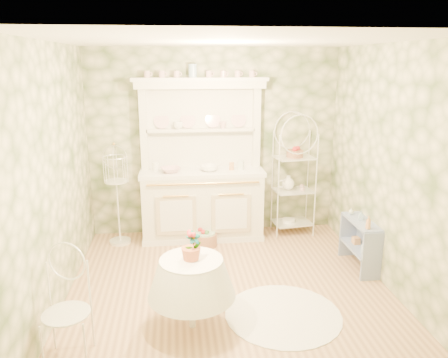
{
  "coord_description": "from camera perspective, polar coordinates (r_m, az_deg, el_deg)",
  "views": [
    {
      "loc": [
        -0.56,
        -4.47,
        2.5
      ],
      "look_at": [
        0.0,
        0.5,
        1.15
      ],
      "focal_mm": 35.0,
      "sensor_mm": 36.0,
      "label": 1
    }
  ],
  "objects": [
    {
      "name": "cafe_chair",
      "position": [
        4.1,
        -19.81,
        -17.1
      ],
      "size": [
        0.43,
        0.43,
        0.75
      ],
      "primitive_type": "cube",
      "rotation": [
        0.0,
        0.0,
        -0.32
      ],
      "color": "white",
      "rests_on": "floor"
    },
    {
      "name": "birdcage_stand",
      "position": [
        6.23,
        -13.77,
        -2.11
      ],
      "size": [
        0.37,
        0.37,
        1.41
      ],
      "primitive_type": "cube",
      "rotation": [
        0.0,
        0.0,
        -0.13
      ],
      "color": "white",
      "rests_on": "floor"
    },
    {
      "name": "kitchen_dresser",
      "position": [
        6.16,
        -2.91,
        2.36
      ],
      "size": [
        1.87,
        0.61,
        2.29
      ],
      "primitive_type": "cube",
      "color": "white",
      "rests_on": "floor"
    },
    {
      "name": "floor",
      "position": [
        5.16,
        0.64,
        -13.91
      ],
      "size": [
        3.6,
        3.6,
        0.0
      ],
      "primitive_type": "plane",
      "color": "tan",
      "rests_on": "ground"
    },
    {
      "name": "bottle_amber",
      "position": [
        5.36,
        18.33,
        -5.54
      ],
      "size": [
        0.07,
        0.07,
        0.16
      ],
      "primitive_type": "imported",
      "rotation": [
        0.0,
        0.0,
        -0.11
      ],
      "color": "tan",
      "rests_on": "side_shelf"
    },
    {
      "name": "wall_right",
      "position": [
        5.19,
        20.84,
        1.28
      ],
      "size": [
        3.6,
        3.6,
        0.0
      ],
      "primitive_type": "plane",
      "color": "beige",
      "rests_on": "floor"
    },
    {
      "name": "wall_left",
      "position": [
        4.78,
        -21.24,
        0.14
      ],
      "size": [
        3.6,
        3.6,
        0.0
      ],
      "primitive_type": "plane",
      "color": "beige",
      "rests_on": "floor"
    },
    {
      "name": "wall_back",
      "position": [
        6.4,
        -1.3,
        4.74
      ],
      "size": [
        3.6,
        3.6,
        0.0
      ],
      "primitive_type": "plane",
      "color": "beige",
      "rests_on": "floor"
    },
    {
      "name": "bowl_floral",
      "position": [
        6.12,
        -6.98,
        0.96
      ],
      "size": [
        0.34,
        0.34,
        0.07
      ],
      "primitive_type": "imported",
      "rotation": [
        0.0,
        0.0,
        0.28
      ],
      "color": "white",
      "rests_on": "kitchen_dresser"
    },
    {
      "name": "lace_rug",
      "position": [
        4.7,
        7.72,
        -17.1
      ],
      "size": [
        1.57,
        1.57,
        0.01
      ],
      "primitive_type": "cylinder",
      "rotation": [
        0.0,
        0.0,
        0.42
      ],
      "color": "white",
      "rests_on": "floor"
    },
    {
      "name": "wall_front",
      "position": [
        2.96,
        5.0,
        -7.8
      ],
      "size": [
        3.6,
        3.6,
        0.0
      ],
      "primitive_type": "plane",
      "color": "beige",
      "rests_on": "floor"
    },
    {
      "name": "side_shelf",
      "position": [
        5.73,
        17.31,
        -8.24
      ],
      "size": [
        0.31,
        0.71,
        0.59
      ],
      "primitive_type": "cube",
      "rotation": [
        0.0,
        0.0,
        -0.09
      ],
      "color": "#8294C0",
      "rests_on": "floor"
    },
    {
      "name": "bottle_blue",
      "position": [
        5.64,
        17.44,
        -4.74
      ],
      "size": [
        0.06,
        0.06,
        0.12
      ],
      "primitive_type": "imported",
      "rotation": [
        0.0,
        0.0,
        -0.13
      ],
      "color": "#95B7D4",
      "rests_on": "side_shelf"
    },
    {
      "name": "ceiling",
      "position": [
        4.51,
        0.74,
        17.63
      ],
      "size": [
        3.6,
        3.6,
        0.0
      ],
      "primitive_type": "plane",
      "color": "white",
      "rests_on": "floor"
    },
    {
      "name": "bakers_rack",
      "position": [
        6.47,
        9.13,
        0.97
      ],
      "size": [
        0.64,
        0.5,
        1.88
      ],
      "primitive_type": "cube",
      "rotation": [
        0.0,
        0.0,
        0.14
      ],
      "color": "white",
      "rests_on": "floor"
    },
    {
      "name": "round_table",
      "position": [
        4.34,
        -4.21,
        -15.25
      ],
      "size": [
        0.6,
        0.6,
        0.62
      ],
      "primitive_type": "cylinder",
      "rotation": [
        0.0,
        0.0,
        -0.07
      ],
      "color": "white",
      "rests_on": "floor"
    },
    {
      "name": "cup_left",
      "position": [
        6.22,
        -6.0,
        6.78
      ],
      "size": [
        0.15,
        0.15,
        0.11
      ],
      "primitive_type": "imported",
      "rotation": [
        0.0,
        0.0,
        0.09
      ],
      "color": "white",
      "rests_on": "kitchen_dresser"
    },
    {
      "name": "bottle_glass",
      "position": [
        5.81,
        16.26,
        -4.12
      ],
      "size": [
        0.08,
        0.08,
        0.08
      ],
      "primitive_type": "imported",
      "rotation": [
        0.0,
        0.0,
        -0.37
      ],
      "color": "silver",
      "rests_on": "side_shelf"
    },
    {
      "name": "cup_right",
      "position": [
        6.25,
        -0.13,
        6.91
      ],
      "size": [
        0.12,
        0.12,
        0.09
      ],
      "primitive_type": "imported",
      "rotation": [
        0.0,
        0.0,
        0.27
      ],
      "color": "white",
      "rests_on": "kitchen_dresser"
    },
    {
      "name": "floor_basket",
      "position": [
        6.17,
        -2.54,
        -7.86
      ],
      "size": [
        0.32,
        0.32,
        0.19
      ],
      "primitive_type": "cylinder",
      "rotation": [
        0.0,
        0.0,
        0.11
      ],
      "color": "#A47154",
      "rests_on": "floor"
    },
    {
      "name": "bowl_white",
      "position": [
        6.14,
        -1.92,
        1.12
      ],
      "size": [
        0.27,
        0.27,
        0.08
      ],
      "primitive_type": "imported",
      "rotation": [
        0.0,
        0.0,
        0.09
      ],
      "color": "white",
      "rests_on": "kitchen_dresser"
    },
    {
      "name": "potted_geranium",
      "position": [
        4.09,
        -3.97,
        -8.77
      ],
      "size": [
        0.18,
        0.15,
        0.28
      ],
      "primitive_type": "imported",
      "rotation": [
        0.0,
        0.0,
        0.41
      ],
      "color": "#3F7238",
      "rests_on": "round_table"
    }
  ]
}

